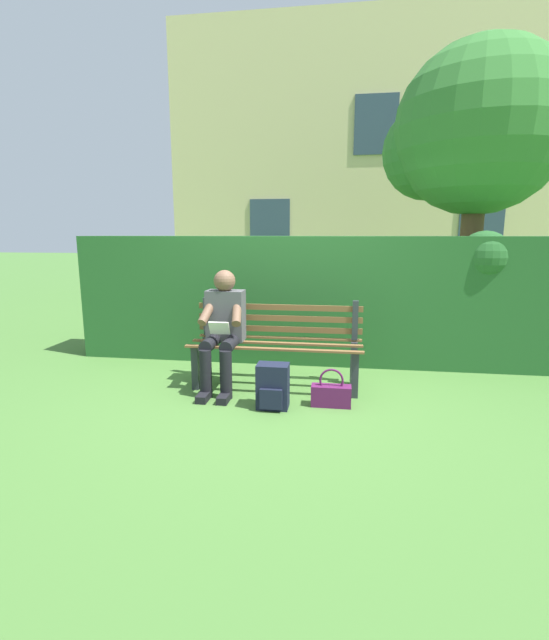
{
  "coord_description": "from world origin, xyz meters",
  "views": [
    {
      "loc": [
        -0.64,
        4.38,
        1.56
      ],
      "look_at": [
        0.0,
        0.1,
        0.72
      ],
      "focal_mm": 25.1,
      "sensor_mm": 36.0,
      "label": 1
    }
  ],
  "objects_px": {
    "backpack": "(273,387)",
    "park_bench": "(277,342)",
    "person_seated": "(223,326)",
    "handbag": "(331,394)",
    "tree": "(471,135)"
  },
  "relations": [
    {
      "from": "backpack",
      "to": "park_bench",
      "type": "bearing_deg",
      "value": -85.3
    },
    {
      "from": "park_bench",
      "to": "person_seated",
      "type": "relative_size",
      "value": 1.45
    },
    {
      "from": "handbag",
      "to": "person_seated",
      "type": "bearing_deg",
      "value": -17.41
    },
    {
      "from": "park_bench",
      "to": "backpack",
      "type": "bearing_deg",
      "value": 94.7
    },
    {
      "from": "park_bench",
      "to": "tree",
      "type": "bearing_deg",
      "value": -137.34
    },
    {
      "from": "handbag",
      "to": "backpack",
      "type": "bearing_deg",
      "value": 12.92
    },
    {
      "from": "backpack",
      "to": "tree",
      "type": "bearing_deg",
      "value": -128.91
    },
    {
      "from": "person_seated",
      "to": "tree",
      "type": "distance_m",
      "value": 4.24
    },
    {
      "from": "backpack",
      "to": "handbag",
      "type": "xyz_separation_m",
      "value": [
        -0.52,
        -0.12,
        -0.09
      ]
    },
    {
      "from": "tree",
      "to": "person_seated",
      "type": "bearing_deg",
      "value": 39.27
    },
    {
      "from": "park_bench",
      "to": "handbag",
      "type": "relative_size",
      "value": 4.81
    },
    {
      "from": "backpack",
      "to": "handbag",
      "type": "relative_size",
      "value": 1.13
    },
    {
      "from": "park_bench",
      "to": "person_seated",
      "type": "distance_m",
      "value": 0.59
    },
    {
      "from": "handbag",
      "to": "park_bench",
      "type": "bearing_deg",
      "value": -42.96
    },
    {
      "from": "person_seated",
      "to": "tree",
      "type": "bearing_deg",
      "value": -140.73
    }
  ]
}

